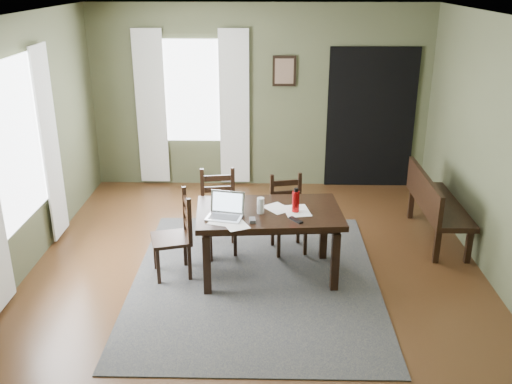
{
  "coord_description": "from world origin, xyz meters",
  "views": [
    {
      "loc": [
        0.13,
        -5.37,
        3.1
      ],
      "look_at": [
        0.0,
        0.3,
        0.9
      ],
      "focal_mm": 40.0,
      "sensor_mm": 36.0,
      "label": 1
    }
  ],
  "objects_px": {
    "chair_back_left": "(219,212)",
    "bench": "(434,201)",
    "chair_back_right": "(288,215)",
    "water_bottle": "(296,201)",
    "chair_end": "(176,236)",
    "dining_table": "(269,219)",
    "laptop": "(226,210)"
  },
  "relations": [
    {
      "from": "chair_back_right",
      "to": "bench",
      "type": "height_order",
      "value": "chair_back_right"
    },
    {
      "from": "laptop",
      "to": "water_bottle",
      "type": "height_order",
      "value": "water_bottle"
    },
    {
      "from": "chair_back_left",
      "to": "chair_back_right",
      "type": "height_order",
      "value": "chair_back_left"
    },
    {
      "from": "laptop",
      "to": "bench",
      "type": "bearing_deg",
      "value": 36.37
    },
    {
      "from": "chair_end",
      "to": "water_bottle",
      "type": "bearing_deg",
      "value": 72.76
    },
    {
      "from": "chair_back_left",
      "to": "dining_table",
      "type": "bearing_deg",
      "value": -54.41
    },
    {
      "from": "chair_end",
      "to": "chair_back_left",
      "type": "bearing_deg",
      "value": 130.4
    },
    {
      "from": "dining_table",
      "to": "chair_back_left",
      "type": "xyz_separation_m",
      "value": [
        -0.59,
        0.62,
        -0.2
      ]
    },
    {
      "from": "chair_back_left",
      "to": "chair_end",
      "type": "bearing_deg",
      "value": -131.33
    },
    {
      "from": "bench",
      "to": "water_bottle",
      "type": "height_order",
      "value": "water_bottle"
    },
    {
      "from": "chair_end",
      "to": "chair_back_left",
      "type": "distance_m",
      "value": 0.75
    },
    {
      "from": "dining_table",
      "to": "chair_end",
      "type": "distance_m",
      "value": 1.02
    },
    {
      "from": "chair_back_right",
      "to": "water_bottle",
      "type": "xyz_separation_m",
      "value": [
        0.05,
        -0.66,
        0.44
      ]
    },
    {
      "from": "chair_back_left",
      "to": "bench",
      "type": "bearing_deg",
      "value": -0.22
    },
    {
      "from": "dining_table",
      "to": "chair_end",
      "type": "relative_size",
      "value": 1.68
    },
    {
      "from": "chair_back_right",
      "to": "bench",
      "type": "xyz_separation_m",
      "value": [
        1.78,
        0.33,
        0.06
      ]
    },
    {
      "from": "chair_end",
      "to": "chair_back_right",
      "type": "height_order",
      "value": "chair_end"
    },
    {
      "from": "chair_back_right",
      "to": "water_bottle",
      "type": "distance_m",
      "value": 0.8
    },
    {
      "from": "bench",
      "to": "laptop",
      "type": "height_order",
      "value": "laptop"
    },
    {
      "from": "water_bottle",
      "to": "bench",
      "type": "bearing_deg",
      "value": 29.91
    },
    {
      "from": "dining_table",
      "to": "chair_back_right",
      "type": "height_order",
      "value": "chair_back_right"
    },
    {
      "from": "dining_table",
      "to": "water_bottle",
      "type": "relative_size",
      "value": 6.02
    },
    {
      "from": "chair_end",
      "to": "water_bottle",
      "type": "xyz_separation_m",
      "value": [
        1.27,
        -0.02,
        0.42
      ]
    },
    {
      "from": "chair_back_right",
      "to": "dining_table",
      "type": "bearing_deg",
      "value": -121.92
    },
    {
      "from": "dining_table",
      "to": "laptop",
      "type": "xyz_separation_m",
      "value": [
        -0.44,
        -0.16,
        0.16
      ]
    },
    {
      "from": "chair_back_left",
      "to": "chair_back_right",
      "type": "relative_size",
      "value": 1.07
    },
    {
      "from": "chair_end",
      "to": "chair_back_right",
      "type": "xyz_separation_m",
      "value": [
        1.22,
        0.64,
        -0.02
      ]
    },
    {
      "from": "dining_table",
      "to": "chair_end",
      "type": "xyz_separation_m",
      "value": [
        -1.0,
        -0.01,
        -0.21
      ]
    },
    {
      "from": "chair_end",
      "to": "chair_back_left",
      "type": "relative_size",
      "value": 0.98
    },
    {
      "from": "chair_end",
      "to": "water_bottle",
      "type": "distance_m",
      "value": 1.34
    },
    {
      "from": "chair_back_right",
      "to": "water_bottle",
      "type": "bearing_deg",
      "value": -98.17
    },
    {
      "from": "dining_table",
      "to": "water_bottle",
      "type": "height_order",
      "value": "water_bottle"
    }
  ]
}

